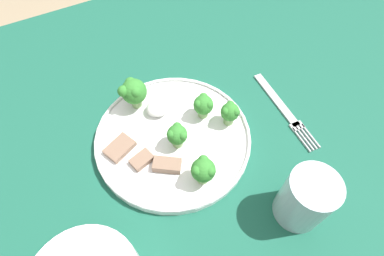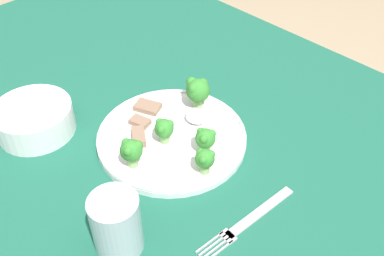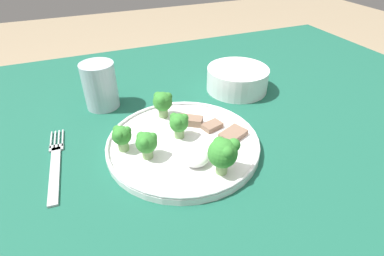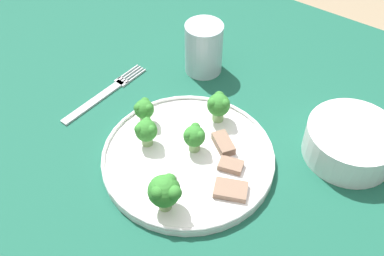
% 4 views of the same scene
% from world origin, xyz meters
% --- Properties ---
extents(table, '(1.40, 1.01, 0.73)m').
position_xyz_m(table, '(0.00, 0.00, 0.64)').
color(table, '#195642').
rests_on(table, ground_plane).
extents(dinner_plate, '(0.27, 0.27, 0.02)m').
position_xyz_m(dinner_plate, '(-0.03, -0.03, 0.74)').
color(dinner_plate, white).
rests_on(dinner_plate, table).
extents(fork, '(0.03, 0.19, 0.00)m').
position_xyz_m(fork, '(-0.24, 0.01, 0.73)').
color(fork, '#B2B2B7').
rests_on(fork, table).
extents(cream_bowl, '(0.14, 0.14, 0.05)m').
position_xyz_m(cream_bowl, '(0.17, 0.13, 0.75)').
color(cream_bowl, white).
rests_on(cream_bowl, table).
extents(drinking_glass, '(0.07, 0.07, 0.10)m').
position_xyz_m(drinking_glass, '(-0.14, 0.18, 0.77)').
color(drinking_glass, '#B2C1CC').
rests_on(drinking_glass, table).
extents(broccoli_floret_near_rim_left, '(0.03, 0.03, 0.05)m').
position_xyz_m(broccoli_floret_near_rim_left, '(-0.13, -0.01, 0.77)').
color(broccoli_floret_near_rim_left, '#7FA866').
rests_on(broccoli_floret_near_rim_left, dinner_plate).
extents(broccoli_floret_center_left, '(0.04, 0.03, 0.05)m').
position_xyz_m(broccoli_floret_center_left, '(-0.03, -0.01, 0.77)').
color(broccoli_floret_center_left, '#7FA866').
rests_on(broccoli_floret_center_left, dinner_plate).
extents(broccoli_floret_back_left, '(0.04, 0.04, 0.05)m').
position_xyz_m(broccoli_floret_back_left, '(-0.03, 0.07, 0.77)').
color(broccoli_floret_back_left, '#7FA866').
rests_on(broccoli_floret_back_left, dinner_plate).
extents(broccoli_floret_front_left, '(0.05, 0.05, 0.06)m').
position_xyz_m(broccoli_floret_front_left, '(0.00, -0.12, 0.78)').
color(broccoli_floret_front_left, '#7FA866').
rests_on(broccoli_floret_front_left, dinner_plate).
extents(broccoli_floret_center_back, '(0.04, 0.04, 0.05)m').
position_xyz_m(broccoli_floret_center_back, '(-0.10, -0.04, 0.77)').
color(broccoli_floret_center_back, '#7FA866').
rests_on(broccoli_floret_center_back, dinner_plate).
extents(meat_slice_front_slice, '(0.06, 0.05, 0.01)m').
position_xyz_m(meat_slice_front_slice, '(0.06, -0.05, 0.74)').
color(meat_slice_front_slice, '#846651').
rests_on(meat_slice_front_slice, dinner_plate).
extents(meat_slice_middle_slice, '(0.04, 0.03, 0.01)m').
position_xyz_m(meat_slice_middle_slice, '(0.04, -0.01, 0.74)').
color(meat_slice_middle_slice, '#846651').
rests_on(meat_slice_middle_slice, dinner_plate).
extents(meat_slice_rear_slice, '(0.05, 0.05, 0.01)m').
position_xyz_m(meat_slice_rear_slice, '(0.01, 0.02, 0.75)').
color(meat_slice_rear_slice, '#846651').
rests_on(meat_slice_rear_slice, dinner_plate).
extents(sauce_dollop, '(0.04, 0.04, 0.02)m').
position_xyz_m(sauce_dollop, '(-0.03, -0.09, 0.75)').
color(sauce_dollop, white).
rests_on(sauce_dollop, dinner_plate).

